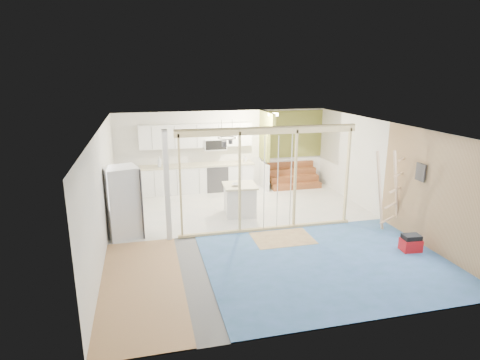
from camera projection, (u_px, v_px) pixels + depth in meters
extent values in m
cube|color=slate|center=(255.00, 231.00, 9.91)|extent=(7.00, 8.00, 0.01)
cube|color=white|center=(256.00, 127.00, 9.23)|extent=(7.00, 8.00, 0.01)
cube|color=white|center=(223.00, 150.00, 13.32)|extent=(7.00, 0.01, 2.60)
cube|color=white|center=(331.00, 251.00, 5.82)|extent=(7.00, 0.01, 2.60)
cube|color=white|center=(102.00, 191.00, 8.77)|extent=(0.01, 8.00, 2.60)
cube|color=white|center=(386.00, 172.00, 10.37)|extent=(0.01, 8.00, 2.60)
cube|color=silver|center=(237.00, 206.00, 11.79)|extent=(7.00, 4.00, 0.02)
cube|color=#4E75BE|center=(328.00, 263.00, 8.26)|extent=(5.00, 4.00, 0.02)
cube|color=tan|center=(142.00, 285.00, 7.41)|extent=(1.50, 4.00, 0.02)
cube|color=tan|center=(283.00, 238.00, 9.46)|extent=(1.40, 1.00, 0.01)
cube|color=#E1CF89|center=(269.00, 130.00, 9.33)|extent=(4.40, 0.09, 0.18)
cube|color=#E1CF89|center=(267.00, 228.00, 9.97)|extent=(4.40, 0.09, 0.06)
cube|color=silver|center=(167.00, 187.00, 9.09)|extent=(0.12, 0.14, 2.60)
cube|color=#E1CF89|center=(180.00, 186.00, 9.16)|extent=(0.04, 0.09, 2.40)
cube|color=#E1CF89|center=(240.00, 182.00, 9.48)|extent=(0.05, 0.09, 2.40)
cube|color=#E1CF89|center=(295.00, 178.00, 9.80)|extent=(0.04, 0.09, 2.40)
cube|color=#E1CF89|center=(347.00, 175.00, 10.12)|extent=(0.04, 0.09, 2.40)
cylinder|color=silver|center=(264.00, 184.00, 9.61)|extent=(0.02, 0.02, 2.35)
cylinder|color=silver|center=(291.00, 181.00, 9.82)|extent=(0.02, 0.02, 2.35)
cylinder|color=silver|center=(278.00, 183.00, 9.72)|extent=(0.02, 0.02, 2.35)
cube|color=white|center=(198.00, 179.00, 13.06)|extent=(3.60, 0.60, 0.88)
cube|color=beige|center=(198.00, 165.00, 12.94)|extent=(3.66, 0.64, 0.05)
cube|color=white|center=(124.00, 193.00, 11.51)|extent=(0.60, 1.60, 0.88)
cube|color=beige|center=(122.00, 178.00, 11.38)|extent=(0.64, 1.64, 0.05)
cube|color=white|center=(196.00, 135.00, 12.81)|extent=(3.60, 0.34, 0.75)
cube|color=white|center=(215.00, 144.00, 12.98)|extent=(0.72, 0.38, 0.36)
cube|color=black|center=(216.00, 145.00, 12.81)|extent=(0.68, 0.02, 0.30)
cube|color=olive|center=(265.00, 136.00, 13.07)|extent=(0.10, 0.90, 1.60)
cube|color=white|center=(264.00, 176.00, 13.42)|extent=(0.10, 0.90, 0.90)
cube|color=olive|center=(272.00, 121.00, 12.27)|extent=(0.10, 0.50, 0.50)
cube|color=olive|center=(292.00, 134.00, 13.73)|extent=(2.20, 0.04, 1.60)
cube|color=white|center=(290.00, 171.00, 14.07)|extent=(2.20, 0.04, 0.90)
cube|color=brown|center=(297.00, 187.00, 13.43)|extent=(1.70, 0.26, 0.20)
cube|color=brown|center=(294.00, 179.00, 13.62)|extent=(1.70, 0.26, 0.20)
cube|color=brown|center=(292.00, 171.00, 13.81)|extent=(1.70, 0.26, 0.20)
cube|color=brown|center=(289.00, 164.00, 14.00)|extent=(1.70, 0.26, 0.20)
torus|color=black|center=(227.00, 138.00, 11.09)|extent=(0.52, 0.52, 0.02)
cylinder|color=black|center=(222.00, 129.00, 10.99)|extent=(0.01, 0.01, 0.50)
cylinder|color=black|center=(232.00, 129.00, 11.06)|extent=(0.01, 0.01, 0.50)
cylinder|color=#38383D|center=(224.00, 144.00, 11.01)|extent=(0.14, 0.14, 0.14)
cylinder|color=#38383D|center=(230.00, 142.00, 11.25)|extent=(0.12, 0.12, 0.12)
cube|color=tan|center=(439.00, 195.00, 8.49)|extent=(0.02, 4.00, 2.60)
cube|color=#38383D|center=(421.00, 172.00, 8.95)|extent=(0.04, 0.30, 0.40)
cylinder|color=#FFEABF|center=(273.00, 115.00, 12.38)|extent=(0.32, 0.32, 0.08)
cube|color=silver|center=(123.00, 202.00, 9.40)|extent=(0.91, 0.89, 1.71)
cube|color=#38383D|center=(138.00, 201.00, 9.48)|extent=(0.21, 0.66, 1.68)
cube|color=silver|center=(240.00, 201.00, 10.96)|extent=(0.85, 0.85, 0.80)
cube|color=beige|center=(240.00, 186.00, 10.85)|extent=(0.95, 0.95, 0.05)
imported|color=white|center=(236.00, 185.00, 10.73)|extent=(0.32, 0.32, 0.06)
imported|color=silver|center=(159.00, 162.00, 12.53)|extent=(0.13, 0.13, 0.33)
imported|color=silver|center=(245.00, 159.00, 13.30)|extent=(0.10, 0.10, 0.20)
cube|color=#AE1014|center=(411.00, 245.00, 8.78)|extent=(0.44, 0.35, 0.29)
cube|color=black|center=(412.00, 237.00, 8.73)|extent=(0.39, 0.30, 0.10)
cube|color=#DEB387|center=(380.00, 192.00, 9.65)|extent=(0.47, 0.19, 2.03)
cube|color=#DEB387|center=(396.00, 190.00, 9.76)|extent=(0.47, 0.19, 2.03)
cube|color=#DEB387|center=(387.00, 220.00, 9.91)|extent=(0.48, 0.19, 0.13)
cube|color=#DEB387|center=(392.00, 205.00, 9.83)|extent=(0.48, 0.19, 0.13)
cube|color=#DEB387|center=(396.00, 189.00, 9.75)|extent=(0.48, 0.19, 0.13)
cube|color=#DEB387|center=(401.00, 173.00, 9.66)|extent=(0.48, 0.19, 0.13)
cube|color=#DEB387|center=(406.00, 158.00, 9.58)|extent=(0.48, 0.19, 0.13)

